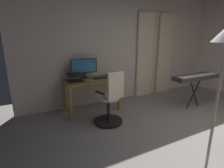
{
  "coord_description": "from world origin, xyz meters",
  "views": [
    {
      "loc": [
        2.57,
        1.3,
        1.71
      ],
      "look_at": [
        0.98,
        -1.71,
        0.76
      ],
      "focal_mm": 28.98,
      "sensor_mm": 36.0,
      "label": 1
    }
  ],
  "objects_px": {
    "piano_keyboard": "(196,78)",
    "computer_mouse": "(91,81)",
    "desk": "(92,84)",
    "floor_lamp": "(224,61)",
    "cell_phone_face_up": "(107,75)",
    "computer_monitor": "(84,67)",
    "office_chair": "(111,100)",
    "laptop": "(75,79)",
    "computer_keyboard": "(103,78)"
  },
  "relations": [
    {
      "from": "desk",
      "to": "computer_keyboard",
      "type": "height_order",
      "value": "computer_keyboard"
    },
    {
      "from": "computer_monitor",
      "to": "floor_lamp",
      "type": "bearing_deg",
      "value": 99.62
    },
    {
      "from": "cell_phone_face_up",
      "to": "floor_lamp",
      "type": "distance_m",
      "value": 2.86
    },
    {
      "from": "computer_monitor",
      "to": "computer_mouse",
      "type": "distance_m",
      "value": 0.46
    },
    {
      "from": "computer_keyboard",
      "to": "piano_keyboard",
      "type": "xyz_separation_m",
      "value": [
        -1.97,
        0.89,
        -0.03
      ]
    },
    {
      "from": "office_chair",
      "to": "computer_mouse",
      "type": "height_order",
      "value": "office_chair"
    },
    {
      "from": "desk",
      "to": "floor_lamp",
      "type": "xyz_separation_m",
      "value": [
        -0.37,
        2.58,
        0.82
      ]
    },
    {
      "from": "computer_monitor",
      "to": "laptop",
      "type": "bearing_deg",
      "value": 36.0
    },
    {
      "from": "office_chair",
      "to": "computer_monitor",
      "type": "relative_size",
      "value": 1.75
    },
    {
      "from": "floor_lamp",
      "to": "computer_keyboard",
      "type": "bearing_deg",
      "value": -87.1
    },
    {
      "from": "desk",
      "to": "computer_monitor",
      "type": "height_order",
      "value": "computer_monitor"
    },
    {
      "from": "computer_monitor",
      "to": "computer_keyboard",
      "type": "bearing_deg",
      "value": 145.04
    },
    {
      "from": "computer_monitor",
      "to": "floor_lamp",
      "type": "height_order",
      "value": "floor_lamp"
    },
    {
      "from": "office_chair",
      "to": "piano_keyboard",
      "type": "bearing_deg",
      "value": -19.72
    },
    {
      "from": "piano_keyboard",
      "to": "computer_mouse",
      "type": "bearing_deg",
      "value": -16.01
    },
    {
      "from": "computer_monitor",
      "to": "computer_mouse",
      "type": "relative_size",
      "value": 6.02
    },
    {
      "from": "office_chair",
      "to": "floor_lamp",
      "type": "xyz_separation_m",
      "value": [
        -0.3,
        1.82,
        0.96
      ]
    },
    {
      "from": "computer_mouse",
      "to": "computer_keyboard",
      "type": "bearing_deg",
      "value": -154.68
    },
    {
      "from": "computer_monitor",
      "to": "laptop",
      "type": "xyz_separation_m",
      "value": [
        0.28,
        0.21,
        -0.2
      ]
    },
    {
      "from": "computer_monitor",
      "to": "office_chair",
      "type": "bearing_deg",
      "value": 100.39
    },
    {
      "from": "computer_mouse",
      "to": "cell_phone_face_up",
      "type": "distance_m",
      "value": 0.71
    },
    {
      "from": "office_chair",
      "to": "cell_phone_face_up",
      "type": "distance_m",
      "value": 1.07
    },
    {
      "from": "desk",
      "to": "laptop",
      "type": "xyz_separation_m",
      "value": [
        0.38,
        0.02,
        0.17
      ]
    },
    {
      "from": "desk",
      "to": "floor_lamp",
      "type": "distance_m",
      "value": 2.73
    },
    {
      "from": "floor_lamp",
      "to": "desk",
      "type": "bearing_deg",
      "value": -81.73
    },
    {
      "from": "laptop",
      "to": "cell_phone_face_up",
      "type": "height_order",
      "value": "laptop"
    },
    {
      "from": "office_chair",
      "to": "cell_phone_face_up",
      "type": "height_order",
      "value": "office_chair"
    },
    {
      "from": "cell_phone_face_up",
      "to": "computer_keyboard",
      "type": "bearing_deg",
      "value": 64.99
    },
    {
      "from": "computer_monitor",
      "to": "cell_phone_face_up",
      "type": "xyz_separation_m",
      "value": [
        -0.58,
        -0.0,
        -0.24
      ]
    },
    {
      "from": "computer_mouse",
      "to": "cell_phone_face_up",
      "type": "bearing_deg",
      "value": -145.17
    },
    {
      "from": "computer_keyboard",
      "to": "office_chair",
      "type": "bearing_deg",
      "value": 76.7
    },
    {
      "from": "laptop",
      "to": "piano_keyboard",
      "type": "height_order",
      "value": "laptop"
    },
    {
      "from": "office_chair",
      "to": "computer_monitor",
      "type": "bearing_deg",
      "value": 85.45
    },
    {
      "from": "cell_phone_face_up",
      "to": "floor_lamp",
      "type": "relative_size",
      "value": 0.08
    },
    {
      "from": "computer_monitor",
      "to": "floor_lamp",
      "type": "distance_m",
      "value": 2.84
    },
    {
      "from": "desk",
      "to": "laptop",
      "type": "distance_m",
      "value": 0.41
    },
    {
      "from": "cell_phone_face_up",
      "to": "computer_mouse",
      "type": "bearing_deg",
      "value": 54.4
    },
    {
      "from": "desk",
      "to": "floor_lamp",
      "type": "height_order",
      "value": "floor_lamp"
    },
    {
      "from": "piano_keyboard",
      "to": "floor_lamp",
      "type": "relative_size",
      "value": 0.68
    },
    {
      "from": "laptop",
      "to": "piano_keyboard",
      "type": "distance_m",
      "value": 2.75
    },
    {
      "from": "computer_keyboard",
      "to": "computer_mouse",
      "type": "relative_size",
      "value": 4.31
    },
    {
      "from": "office_chair",
      "to": "computer_mouse",
      "type": "relative_size",
      "value": 10.55
    },
    {
      "from": "desk",
      "to": "computer_monitor",
      "type": "bearing_deg",
      "value": -63.57
    },
    {
      "from": "floor_lamp",
      "to": "office_chair",
      "type": "bearing_deg",
      "value": -80.78
    },
    {
      "from": "computer_mouse",
      "to": "floor_lamp",
      "type": "height_order",
      "value": "floor_lamp"
    },
    {
      "from": "office_chair",
      "to": "computer_monitor",
      "type": "height_order",
      "value": "computer_monitor"
    },
    {
      "from": "desk",
      "to": "computer_monitor",
      "type": "relative_size",
      "value": 2.0
    },
    {
      "from": "desk",
      "to": "cell_phone_face_up",
      "type": "distance_m",
      "value": 0.54
    },
    {
      "from": "piano_keyboard",
      "to": "floor_lamp",
      "type": "height_order",
      "value": "floor_lamp"
    },
    {
      "from": "computer_keyboard",
      "to": "computer_mouse",
      "type": "xyz_separation_m",
      "value": [
        0.34,
        0.16,
        0.01
      ]
    }
  ]
}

